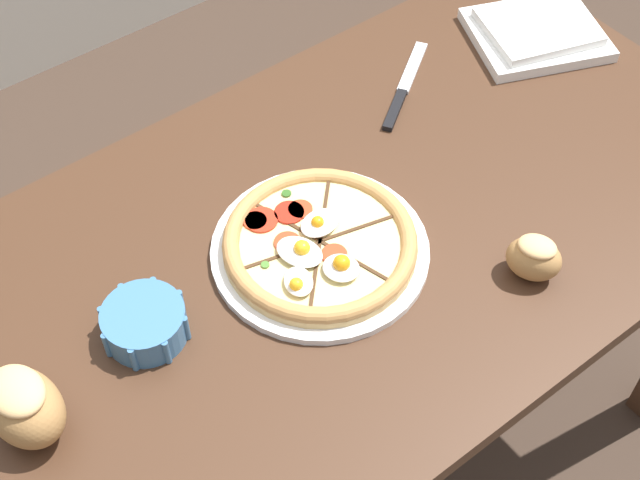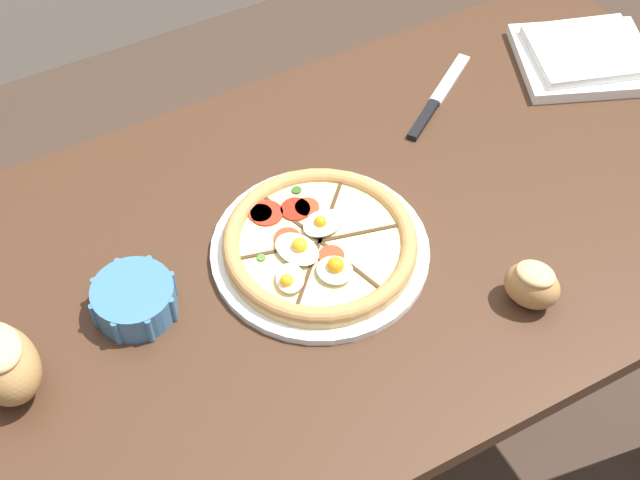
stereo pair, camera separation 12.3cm
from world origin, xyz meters
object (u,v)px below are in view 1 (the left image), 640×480
object	(u,v)px
pizza	(320,245)
ramekin_bowl	(144,323)
bread_piece_far	(24,406)
dining_table	(355,272)
bread_piece_mid	(534,257)
knife_main	(405,86)
napkin_folded	(537,32)

from	to	relation	value
pizza	ramekin_bowl	world-z (taller)	pizza
bread_piece_far	dining_table	bearing A→B (deg)	1.56
bread_piece_mid	knife_main	xyz separation A→B (m)	(0.11, 0.40, -0.03)
dining_table	ramekin_bowl	size ratio (longest dim) A/B	10.83
pizza	ramekin_bowl	size ratio (longest dim) A/B	2.60
pizza	bread_piece_mid	bearing A→B (deg)	-44.07
ramekin_bowl	knife_main	distance (m)	0.61
bread_piece_far	napkin_folded	bearing A→B (deg)	8.46
ramekin_bowl	bread_piece_far	size ratio (longest dim) A/B	0.96
napkin_folded	knife_main	size ratio (longest dim) A/B	1.40
pizza	napkin_folded	world-z (taller)	pizza
dining_table	pizza	size ratio (longest dim) A/B	4.17
dining_table	bread_piece_mid	world-z (taller)	bread_piece_mid
napkin_folded	bread_piece_far	world-z (taller)	bread_piece_far
pizza	napkin_folded	xyz separation A→B (m)	(0.59, 0.15, -0.00)
napkin_folded	bread_piece_mid	world-z (taller)	bread_piece_mid
ramekin_bowl	knife_main	size ratio (longest dim) A/B	0.61
dining_table	napkin_folded	world-z (taller)	napkin_folded
dining_table	knife_main	bearing A→B (deg)	36.31
dining_table	pizza	world-z (taller)	pizza
dining_table	pizza	distance (m)	0.16
dining_table	napkin_folded	bearing A→B (deg)	15.20
ramekin_bowl	pizza	bearing A→B (deg)	-7.01
dining_table	knife_main	xyz separation A→B (m)	(0.25, 0.18, 0.12)
pizza	bread_piece_far	bearing A→B (deg)	-179.69
dining_table	bread_piece_mid	size ratio (longest dim) A/B	13.60
napkin_folded	bread_piece_mid	bearing A→B (deg)	-136.90
pizza	bread_piece_mid	world-z (taller)	bread_piece_mid
dining_table	pizza	xyz separation A→B (m)	(-0.08, -0.01, 0.14)
dining_table	ramekin_bowl	bearing A→B (deg)	176.56
knife_main	napkin_folded	bearing A→B (deg)	-43.30
ramekin_bowl	knife_main	bearing A→B (deg)	15.36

